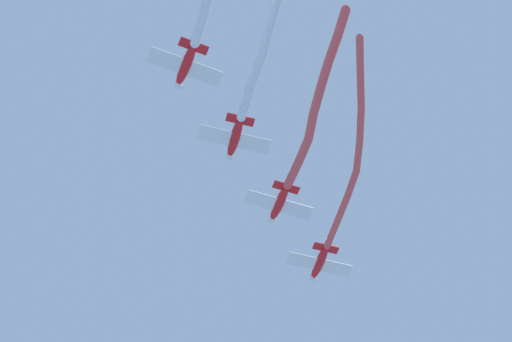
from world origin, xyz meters
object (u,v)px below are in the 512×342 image
at_px(airplane_left_wing, 277,204).
at_px(airplane_slot, 184,66).
at_px(airplane_right_wing, 233,138).
at_px(airplane_lead, 317,263).

height_order(airplane_left_wing, airplane_slot, airplane_slot).
height_order(airplane_left_wing, airplane_right_wing, airplane_right_wing).
bearing_deg(airplane_right_wing, airplane_left_wing, -44.33).
distance_m(airplane_left_wing, airplane_slot, 17.13).
bearing_deg(airplane_lead, airplane_left_wing, 133.95).
distance_m(airplane_lead, airplane_slot, 25.69).
height_order(airplane_lead, airplane_right_wing, airplane_right_wing).
bearing_deg(airplane_right_wing, airplane_lead, -44.37).
relative_size(airplane_left_wing, airplane_slot, 1.01).
height_order(airplane_lead, airplane_left_wing, airplane_left_wing).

